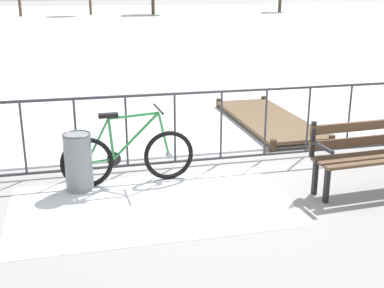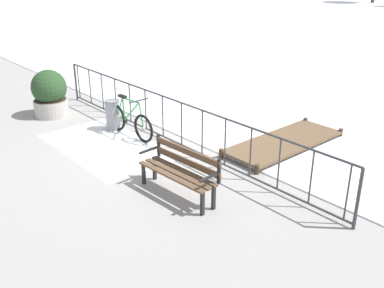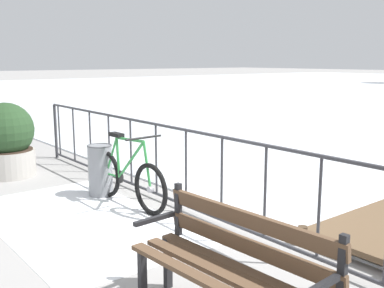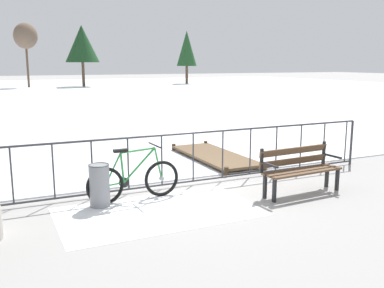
{
  "view_description": "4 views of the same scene",
  "coord_description": "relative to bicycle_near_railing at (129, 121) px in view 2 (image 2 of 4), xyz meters",
  "views": [
    {
      "loc": [
        -1.65,
        -6.48,
        2.45
      ],
      "look_at": [
        -0.29,
        -0.83,
        0.6
      ],
      "focal_mm": 46.75,
      "sensor_mm": 36.0,
      "label": 1
    },
    {
      "loc": [
        7.26,
        -5.72,
        3.9
      ],
      "look_at": [
        1.29,
        -0.53,
        0.55
      ],
      "focal_mm": 41.55,
      "sensor_mm": 36.0,
      "label": 2
    },
    {
      "loc": [
        4.08,
        -3.41,
        1.9
      ],
      "look_at": [
        -0.28,
        0.05,
        0.88
      ],
      "focal_mm": 42.79,
      "sensor_mm": 36.0,
      "label": 3
    },
    {
      "loc": [
        -3.19,
        -7.48,
        2.4
      ],
      "look_at": [
        0.22,
        -0.18,
        0.87
      ],
      "focal_mm": 40.08,
      "sensor_mm": 36.0,
      "label": 4
    }
  ],
  "objects": [
    {
      "name": "ground_plane",
      "position": [
        1.03,
        0.45,
        -0.37
      ],
      "size": [
        160.0,
        160.0,
        0.0
      ],
      "primitive_type": "plane",
      "color": "gray"
    },
    {
      "name": "planter_with_shrub",
      "position": [
        -2.6,
        -0.75,
        0.23
      ],
      "size": [
        0.91,
        0.91,
        1.22
      ],
      "color": "#ADA8A0",
      "rests_on": "ground"
    },
    {
      "name": "snow_patch",
      "position": [
        0.16,
        -0.75,
        -0.36
      ],
      "size": [
        3.22,
        1.83,
        0.01
      ],
      "primitive_type": "cube",
      "color": "white",
      "rests_on": "ground"
    },
    {
      "name": "park_bench",
      "position": [
        2.92,
        -0.87,
        0.14
      ],
      "size": [
        1.63,
        0.57,
        0.89
      ],
      "color": "brown",
      "rests_on": "ground"
    },
    {
      "name": "wooden_dock",
      "position": [
        2.79,
        2.22,
        -0.25
      ],
      "size": [
        1.1,
        3.04,
        0.2
      ],
      "color": "brown",
      "rests_on": "ground"
    },
    {
      "name": "trash_bin",
      "position": [
        -0.62,
        -0.06,
        0.0
      ],
      "size": [
        0.35,
        0.35,
        0.73
      ],
      "color": "gray",
      "rests_on": "ground"
    },
    {
      "name": "railing_fence",
      "position": [
        1.03,
        0.45,
        0.19
      ],
      "size": [
        9.06,
        0.06,
        1.07
      ],
      "color": "#38383D",
      "rests_on": "ground"
    },
    {
      "name": "bicycle_near_railing",
      "position": [
        0.0,
        0.0,
        0.0
      ],
      "size": [
        1.71,
        0.52,
        0.97
      ],
      "color": "black",
      "rests_on": "ground"
    }
  ]
}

